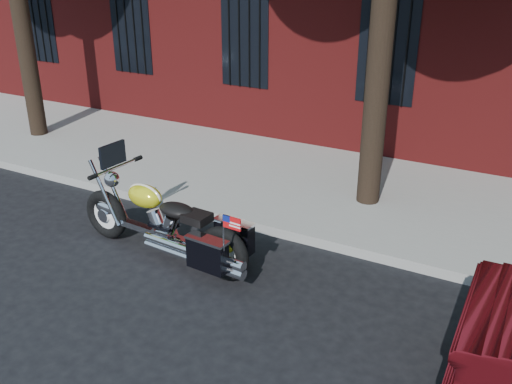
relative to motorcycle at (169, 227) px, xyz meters
The scene contains 4 objects.
ground 1.41m from the motorcycle, ahead, with size 120.00×120.00×0.00m, color black.
curb 1.94m from the motorcycle, 45.85° to the left, with size 40.00×0.16×0.15m, color gray.
sidewalk 3.53m from the motorcycle, 67.83° to the left, with size 40.00×3.60×0.15m, color gray.
motorcycle is the anchor object (origin of this frame).
Camera 1 is at (2.94, -5.37, 3.95)m, focal length 40.00 mm.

